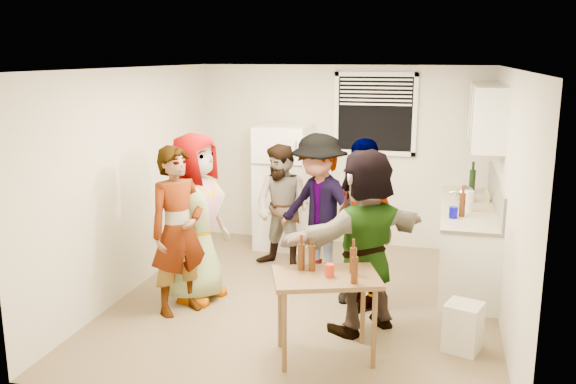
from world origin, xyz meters
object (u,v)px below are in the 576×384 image
(red_cup, at_px, (330,276))
(beer_bottle_counter, at_px, (461,216))
(guest_orange, at_px, (362,328))
(guest_stripe, at_px, (182,311))
(guest_black, at_px, (361,304))
(beer_bottle_table, at_px, (301,269))
(serving_table, at_px, (325,356))
(blue_cup, at_px, (453,218))
(guest_grey, at_px, (199,298))
(guest_back_right, at_px, (318,278))
(kettle, at_px, (464,201))
(guest_back_left, at_px, (283,267))
(refrigerator, at_px, (283,187))
(wine_bottle, at_px, (471,193))
(trash_bin, at_px, (463,324))

(red_cup, bearing_deg, beer_bottle_counter, 58.39)
(red_cup, relative_size, guest_orange, 0.06)
(guest_stripe, relative_size, guest_orange, 0.98)
(guest_black, bearing_deg, beer_bottle_table, -52.93)
(serving_table, distance_m, guest_orange, 0.70)
(beer_bottle_table, bearing_deg, guest_orange, 48.72)
(guest_stripe, bearing_deg, blue_cup, -30.97)
(guest_grey, xyz_separation_m, guest_back_right, (1.17, 0.92, 0.00))
(kettle, xyz_separation_m, red_cup, (-1.18, -2.57, -0.13))
(guest_grey, xyz_separation_m, guest_back_left, (0.66, 1.18, 0.00))
(red_cup, bearing_deg, guest_black, 84.37)
(guest_black, bearing_deg, guest_orange, -24.61)
(beer_bottle_counter, height_order, guest_back_left, beer_bottle_counter)
(beer_bottle_counter, height_order, guest_orange, beer_bottle_counter)
(refrigerator, height_order, wine_bottle, refrigerator)
(trash_bin, height_order, guest_back_left, trash_bin)
(blue_cup, distance_m, guest_orange, 1.62)
(serving_table, relative_size, beer_bottle_table, 3.83)
(guest_back_right, bearing_deg, red_cup, -44.77)
(refrigerator, distance_m, trash_bin, 3.58)
(trash_bin, bearing_deg, guest_stripe, 176.65)
(beer_bottle_counter, height_order, guest_black, beer_bottle_counter)
(trash_bin, relative_size, guest_black, 0.25)
(kettle, relative_size, beer_bottle_counter, 1.00)
(red_cup, bearing_deg, guest_back_right, 104.19)
(trash_bin, height_order, serving_table, trash_bin)
(beer_bottle_table, relative_size, guest_back_left, 0.15)
(guest_black, bearing_deg, blue_cup, 83.85)
(beer_bottle_counter, bearing_deg, guest_grey, -162.95)
(wine_bottle, xyz_separation_m, guest_back_left, (-2.27, -0.88, -0.90))
(kettle, height_order, beer_bottle_table, kettle)
(wine_bottle, bearing_deg, trash_bin, -92.78)
(beer_bottle_table, distance_m, guest_black, 1.44)
(red_cup, height_order, guest_back_left, red_cup)
(blue_cup, distance_m, beer_bottle_table, 2.10)
(kettle, bearing_deg, beer_bottle_counter, -78.20)
(guest_grey, bearing_deg, guest_back_left, -15.83)
(trash_bin, bearing_deg, refrigerator, 132.20)
(kettle, xyz_separation_m, guest_back_left, (-2.17, -0.40, -0.90))
(kettle, relative_size, red_cup, 2.34)
(wine_bottle, height_order, blue_cup, wine_bottle)
(red_cup, bearing_deg, beer_bottle_table, 159.70)
(guest_black, bearing_deg, guest_stripe, -104.36)
(wine_bottle, bearing_deg, blue_cup, -100.37)
(serving_table, distance_m, guest_grey, 1.89)
(guest_grey, distance_m, guest_orange, 1.89)
(serving_table, distance_m, beer_bottle_table, 0.81)
(wine_bottle, xyz_separation_m, guest_orange, (-1.06, -2.39, -0.90))
(beer_bottle_counter, height_order, blue_cup, beer_bottle_counter)
(red_cup, bearing_deg, refrigerator, 111.67)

